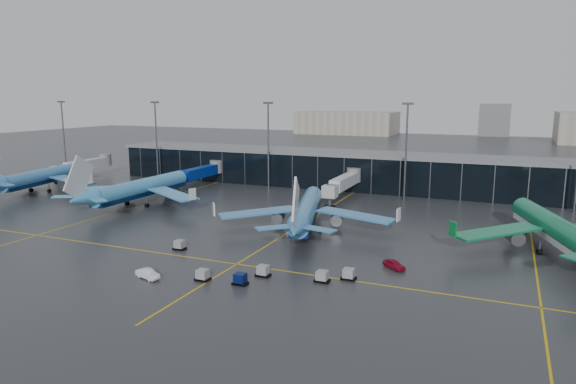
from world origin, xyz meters
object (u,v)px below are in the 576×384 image
at_px(service_van_red, 394,264).
at_px(mobile_airstair, 295,231).
at_px(service_van_white, 148,274).
at_px(airliner_arkefly, 141,178).
at_px(airliner_klm_near, 307,198).
at_px(airliner_aer_lingus, 556,214).
at_px(airliner_klm_west, 43,168).
at_px(baggage_carts, 257,270).

bearing_deg(service_van_red, mobile_airstair, 100.17).
bearing_deg(service_van_white, service_van_red, -44.22).
height_order(airliner_arkefly, service_van_white, airliner_arkefly).
relative_size(airliner_klm_near, airliner_aer_lingus, 0.97).
relative_size(airliner_klm_west, service_van_white, 10.14).
bearing_deg(airliner_arkefly, airliner_klm_west, 173.15).
bearing_deg(service_van_white, airliner_arkefly, 55.50).
distance_m(airliner_klm_near, airliner_aer_lingus, 45.72).
xyz_separation_m(airliner_klm_near, baggage_carts, (2.81, -28.51, -5.86)).
distance_m(airliner_klm_near, mobile_airstair, 7.74).
distance_m(airliner_klm_near, service_van_white, 38.77).
relative_size(airliner_aer_lingus, service_van_white, 10.20).
bearing_deg(airliner_klm_near, baggage_carts, -99.93).
xyz_separation_m(airliner_arkefly, baggage_carts, (49.95, -34.99, -6.18)).
height_order(airliner_aer_lingus, service_van_white, airliner_aer_lingus).
distance_m(baggage_carts, service_van_red, 21.92).
height_order(baggage_carts, mobile_airstair, mobile_airstair).
relative_size(airliner_klm_west, service_van_red, 10.54).
bearing_deg(baggage_carts, service_van_red, 30.41).
distance_m(airliner_klm_west, airliner_klm_near, 86.55).
xyz_separation_m(baggage_carts, mobile_airstair, (-3.37, 23.47, 0.01)).
height_order(airliner_klm_near, baggage_carts, airliner_klm_near).
bearing_deg(mobile_airstair, airliner_aer_lingus, 8.12).
bearing_deg(airliner_klm_near, airliner_aer_lingus, -12.00).
xyz_separation_m(airliner_arkefly, airliner_aer_lingus, (92.76, -3.63, -0.08)).
distance_m(airliner_aer_lingus, baggage_carts, 53.42).
xyz_separation_m(airliner_aer_lingus, service_van_red, (-23.91, -20.26, -6.14)).
relative_size(airliner_klm_west, mobile_airstair, 12.87).
distance_m(airliner_aer_lingus, service_van_red, 31.94).
bearing_deg(airliner_aer_lingus, airliner_klm_west, 158.98).
height_order(airliner_klm_near, service_van_white, airliner_klm_near).
bearing_deg(airliner_klm_west, airliner_arkefly, -17.03).
bearing_deg(airliner_klm_west, airliner_klm_near, -17.65).
bearing_deg(baggage_carts, mobile_airstair, 98.18).
bearing_deg(baggage_carts, service_van_white, -150.83).
xyz_separation_m(airliner_arkefly, service_van_red, (68.85, -23.89, -6.22)).
xyz_separation_m(airliner_klm_near, service_van_red, (21.72, -17.42, -5.90)).
bearing_deg(baggage_carts, airliner_aer_lingus, 36.21).
relative_size(airliner_klm_near, mobile_airstair, 12.50).
distance_m(airliner_klm_west, airliner_arkefly, 38.98).
bearing_deg(airliner_klm_west, service_van_white, -42.96).
distance_m(airliner_arkefly, airliner_aer_lingus, 92.84).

